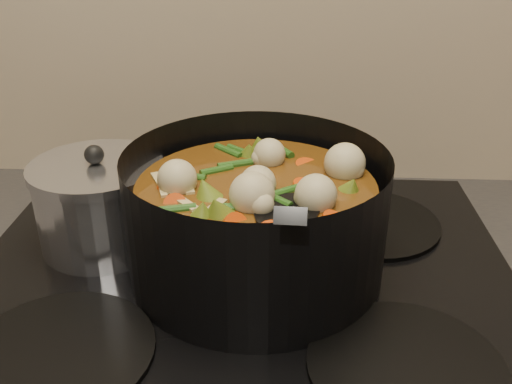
{
  "coord_description": "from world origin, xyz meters",
  "views": [
    {
      "loc": [
        0.05,
        1.41,
        1.3
      ],
      "look_at": [
        0.02,
        1.95,
        1.03
      ],
      "focal_mm": 40.0,
      "sensor_mm": 36.0,
      "label": 1
    }
  ],
  "objects": [
    {
      "name": "stovetop",
      "position": [
        0.0,
        1.93,
        0.92
      ],
      "size": [
        0.62,
        0.54,
        0.03
      ],
      "color": "black",
      "rests_on": "counter"
    },
    {
      "name": "stockpot",
      "position": [
        0.02,
        1.95,
        1.0
      ],
      "size": [
        0.34,
        0.42,
        0.21
      ],
      "rotation": [
        0.0,
        0.0,
        -0.24
      ],
      "color": "black",
      "rests_on": "stovetop"
    },
    {
      "name": "saucepan",
      "position": [
        -0.17,
        2.0,
        0.98
      ],
      "size": [
        0.16,
        0.16,
        0.13
      ],
      "rotation": [
        0.0,
        0.0,
        0.11
      ],
      "color": "silver",
      "rests_on": "stovetop"
    }
  ]
}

